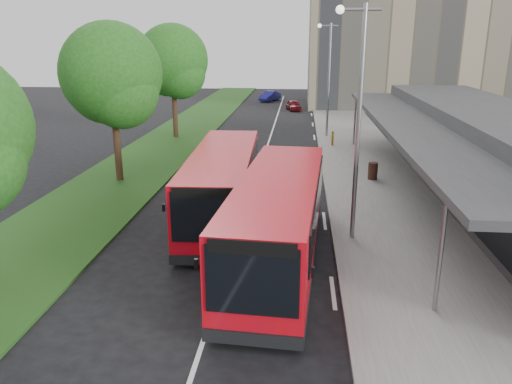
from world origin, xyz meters
TOP-DOWN VIEW (x-y plane):
  - ground at (0.00, 0.00)m, footprint 120.00×120.00m
  - pavement at (6.00, 20.00)m, footprint 5.00×80.00m
  - grass_verge at (-7.00, 20.00)m, footprint 5.00×80.00m
  - lane_centre_line at (0.00, 15.00)m, footprint 0.12×70.00m
  - kerb_dashes at (3.30, 19.00)m, footprint 0.12×56.00m
  - office_block at (14.00, 42.00)m, footprint 22.00×12.00m
  - station_building at (10.86, 8.00)m, footprint 7.70×26.00m
  - tree_mid at (-7.01, 9.05)m, footprint 4.94×4.94m
  - tree_far at (-7.01, 21.05)m, footprint 5.09×5.09m
  - lamp_post_near at (4.12, 2.00)m, footprint 1.44×0.28m
  - lamp_post_far at (4.12, 22.00)m, footprint 1.44×0.28m
  - bus_main at (1.60, -0.11)m, footprint 3.28×10.27m
  - bus_second at (-0.82, 3.92)m, footprint 2.89×9.92m
  - litter_bin at (5.99, 10.03)m, footprint 0.55×0.55m
  - bollard at (4.42, 18.49)m, footprint 0.17×0.17m
  - car_near at (1.50, 36.82)m, footprint 1.89×3.23m
  - car_far at (-1.44, 44.73)m, footprint 2.54×3.74m

SIDE VIEW (x-z plane):
  - ground at x=0.00m, z-range 0.00..0.00m
  - kerb_dashes at x=3.30m, z-range 0.00..0.01m
  - lane_centre_line at x=0.00m, z-range 0.00..0.01m
  - grass_verge at x=-7.00m, z-range 0.00..0.10m
  - pavement at x=6.00m, z-range 0.00..0.15m
  - car_near at x=1.50m, z-range 0.00..1.03m
  - car_far at x=-1.44m, z-range 0.00..1.17m
  - litter_bin at x=5.99m, z-range 0.15..1.02m
  - bollard at x=4.42m, z-range 0.15..1.10m
  - bus_second at x=-0.82m, z-range 0.04..2.82m
  - bus_main at x=1.60m, z-range 0.04..2.90m
  - station_building at x=10.86m, z-range 0.04..4.04m
  - lamp_post_near at x=4.12m, z-range 0.72..8.72m
  - lamp_post_far at x=4.12m, z-range 0.72..8.72m
  - tree_mid at x=-7.01m, z-range 1.16..9.09m
  - tree_far at x=-7.01m, z-range 1.19..9.37m
  - office_block at x=14.00m, z-range 0.00..18.00m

